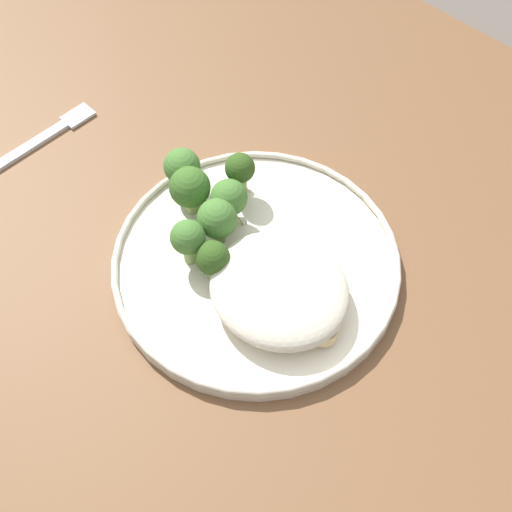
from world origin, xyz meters
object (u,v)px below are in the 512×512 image
object	(u,v)px
seared_scallop_right_edge	(271,291)
broccoli_floret_tall_stalk	(188,239)
seared_scallop_large_seared	(324,331)
broccoli_floret_beside_noodles	(217,219)
seared_scallop_tiny_bay	(309,262)
broccoli_floret_small_sprig	(182,167)
dinner_fork	(31,146)
seared_scallop_front_small	(325,303)
broccoli_floret_center_pile	(213,259)
broccoli_floret_split_head	(240,170)
broccoli_floret_front_edge	(190,188)
broccoli_floret_rear_charred	(229,199)
dinner_plate	(256,262)

from	to	relation	value
seared_scallop_right_edge	broccoli_floret_tall_stalk	bearing A→B (deg)	-165.25
seared_scallop_large_seared	broccoli_floret_beside_noodles	bearing A→B (deg)	175.97
seared_scallop_tiny_bay	broccoli_floret_small_sprig	distance (m)	0.17
seared_scallop_large_seared	dinner_fork	world-z (taller)	seared_scallop_large_seared
seared_scallop_right_edge	dinner_fork	bearing A→B (deg)	-173.23
seared_scallop_tiny_bay	seared_scallop_large_seared	world-z (taller)	seared_scallop_tiny_bay
seared_scallop_front_small	broccoli_floret_center_pile	world-z (taller)	broccoli_floret_center_pile
broccoli_floret_split_head	broccoli_floret_tall_stalk	world-z (taller)	same
broccoli_floret_split_head	broccoli_floret_center_pile	world-z (taller)	broccoli_floret_split_head
seared_scallop_tiny_bay	broccoli_floret_front_edge	bearing A→B (deg)	-168.30
broccoli_floret_beside_noodles	broccoli_floret_front_edge	xyz separation A→B (m)	(-0.05, 0.01, 0.00)
broccoli_floret_tall_stalk	seared_scallop_right_edge	bearing A→B (deg)	14.75
broccoli_floret_rear_charred	broccoli_floret_tall_stalk	bearing A→B (deg)	-84.66
dinner_plate	seared_scallop_large_seared	bearing A→B (deg)	-9.69
dinner_plate	broccoli_floret_beside_noodles	size ratio (longest dim) A/B	5.11
broccoli_floret_center_pile	broccoli_floret_small_sprig	world-z (taller)	broccoli_floret_small_sprig
broccoli_floret_rear_charred	broccoli_floret_center_pile	size ratio (longest dim) A/B	1.25
dinner_plate	broccoli_floret_front_edge	bearing A→B (deg)	179.36
broccoli_floret_split_head	broccoli_floret_beside_noodles	world-z (taller)	broccoli_floret_beside_noodles
dinner_fork	broccoli_floret_rear_charred	bearing A→B (deg)	17.73
broccoli_floret_tall_stalk	seared_scallop_front_small	bearing A→B (deg)	20.39
seared_scallop_large_seared	broccoli_floret_center_pile	size ratio (longest dim) A/B	0.58
seared_scallop_tiny_bay	seared_scallop_front_small	world-z (taller)	seared_scallop_tiny_bay
broccoli_floret_front_edge	broccoli_floret_rear_charred	bearing A→B (deg)	23.55
seared_scallop_tiny_bay	seared_scallop_right_edge	bearing A→B (deg)	-95.14
dinner_plate	seared_scallop_front_small	bearing A→B (deg)	4.34
broccoli_floret_small_sprig	seared_scallop_tiny_bay	bearing A→B (deg)	5.30
dinner_plate	seared_scallop_large_seared	size ratio (longest dim) A/B	10.83
seared_scallop_right_edge	seared_scallop_large_seared	bearing A→B (deg)	2.15
seared_scallop_right_edge	broccoli_floret_beside_noodles	xyz separation A→B (m)	(-0.09, 0.01, 0.02)
broccoli_floret_split_head	broccoli_floret_front_edge	world-z (taller)	broccoli_floret_front_edge
broccoli_floret_beside_noodles	broccoli_floret_tall_stalk	world-z (taller)	broccoli_floret_beside_noodles
broccoli_floret_rear_charred	broccoli_floret_front_edge	xyz separation A→B (m)	(-0.04, -0.02, -0.00)
broccoli_floret_center_pile	dinner_fork	bearing A→B (deg)	-175.75
broccoli_floret_small_sprig	dinner_plate	bearing A→B (deg)	-6.81
broccoli_floret_center_pile	seared_scallop_right_edge	bearing A→B (deg)	18.35
seared_scallop_tiny_bay	seared_scallop_front_small	size ratio (longest dim) A/B	0.86
broccoli_floret_beside_noodles	broccoli_floret_tall_stalk	distance (m)	0.04
dinner_fork	seared_scallop_front_small	bearing A→B (deg)	9.84
broccoli_floret_tall_stalk	dinner_fork	bearing A→B (deg)	-176.11
seared_scallop_tiny_bay	broccoli_floret_split_head	xyz separation A→B (m)	(-0.12, 0.02, 0.02)
seared_scallop_right_edge	broccoli_floret_split_head	world-z (taller)	broccoli_floret_split_head
dinner_plate	seared_scallop_large_seared	xyz separation A→B (m)	(0.10, -0.02, 0.01)
seared_scallop_large_seared	broccoli_floret_rear_charred	distance (m)	0.16
broccoli_floret_rear_charred	broccoli_floret_beside_noodles	world-z (taller)	broccoli_floret_rear_charred
broccoli_floret_front_edge	broccoli_floret_center_pile	xyz separation A→B (m)	(0.07, -0.04, -0.01)
broccoli_floret_rear_charred	dinner_plate	bearing A→B (deg)	-18.23
seared_scallop_tiny_bay	broccoli_floret_front_edge	size ratio (longest dim) A/B	0.50
seared_scallop_tiny_bay	broccoli_floret_split_head	size ratio (longest dim) A/B	0.53
broccoli_floret_front_edge	broccoli_floret_tall_stalk	distance (m)	0.06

